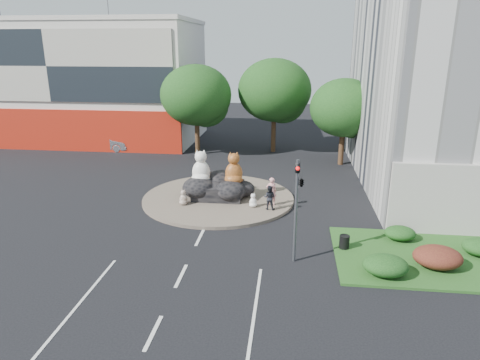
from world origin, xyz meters
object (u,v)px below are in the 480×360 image
(pedestrian_dark, at_px, (269,197))
(kitten_calico, at_px, (183,197))
(cat_white, at_px, (201,166))
(cat_tabby, at_px, (234,168))
(kitten_white, at_px, (253,200))
(litter_bin, at_px, (344,242))
(pedestrian_pink, at_px, (271,191))
(parked_car, at_px, (106,142))

(pedestrian_dark, bearing_deg, kitten_calico, 8.64)
(cat_white, xyz_separation_m, pedestrian_dark, (4.63, -1.96, -1.27))
(cat_tabby, bearing_deg, kitten_white, -62.29)
(kitten_white, bearing_deg, litter_bin, -62.39)
(cat_tabby, relative_size, litter_bin, 3.29)
(pedestrian_pink, height_order, litter_bin, pedestrian_pink)
(cat_white, bearing_deg, pedestrian_pink, -22.22)
(kitten_white, bearing_deg, parked_car, 120.13)
(pedestrian_dark, bearing_deg, kitten_white, -6.39)
(cat_white, xyz_separation_m, parked_car, (-12.12, 12.57, -1.45))
(kitten_calico, bearing_deg, litter_bin, -6.04)
(parked_car, bearing_deg, pedestrian_dark, -129.46)
(cat_tabby, distance_m, kitten_calico, 3.78)
(cat_white, bearing_deg, pedestrian_dark, -30.67)
(cat_tabby, distance_m, pedestrian_dark, 3.39)
(cat_white, relative_size, parked_car, 0.48)
(cat_white, height_order, kitten_white, cat_white)
(kitten_white, bearing_deg, cat_tabby, 112.78)
(pedestrian_pink, distance_m, parked_car, 21.76)
(kitten_white, distance_m, pedestrian_dark, 1.12)
(cat_white, distance_m, kitten_white, 4.27)
(cat_tabby, xyz_separation_m, pedestrian_pink, (2.54, -1.25, -1.09))
(kitten_calico, xyz_separation_m, litter_bin, (9.45, -4.86, -0.25))
(cat_white, relative_size, litter_bin, 3.40)
(litter_bin, bearing_deg, kitten_white, 135.36)
(kitten_calico, height_order, litter_bin, kitten_calico)
(pedestrian_pink, bearing_deg, kitten_calico, -5.33)
(kitten_calico, bearing_deg, cat_tabby, 52.18)
(kitten_calico, height_order, pedestrian_dark, pedestrian_dark)
(kitten_calico, xyz_separation_m, kitten_white, (4.41, 0.12, -0.05))
(cat_tabby, relative_size, pedestrian_dark, 1.43)
(cat_tabby, bearing_deg, litter_bin, -58.61)
(cat_white, distance_m, kitten_calico, 2.47)
(kitten_calico, distance_m, pedestrian_dark, 5.45)
(cat_tabby, height_order, kitten_calico, cat_tabby)
(pedestrian_pink, distance_m, litter_bin, 6.71)
(kitten_calico, height_order, pedestrian_pink, pedestrian_pink)
(pedestrian_pink, xyz_separation_m, litter_bin, (3.93, -5.40, -0.66))
(kitten_calico, distance_m, kitten_white, 4.41)
(cat_tabby, bearing_deg, parked_car, 125.90)
(cat_tabby, height_order, litter_bin, cat_tabby)
(cat_white, bearing_deg, parked_car, 126.24)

